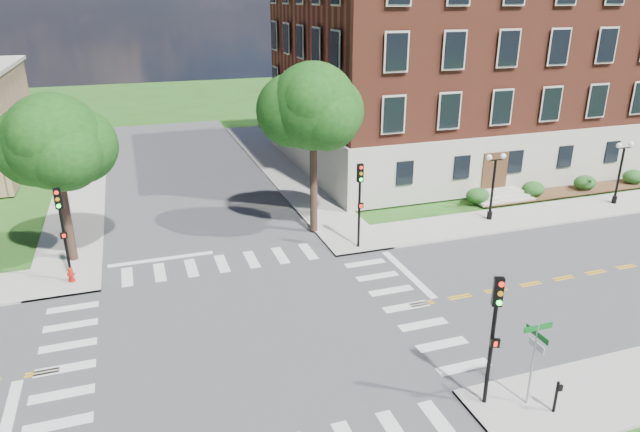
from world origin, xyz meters
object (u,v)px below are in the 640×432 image
object	(u,v)px
traffic_signal_nw	(62,223)
push_button_post	(557,395)
traffic_signal_se	(494,325)
twin_lamp_west	(493,183)
fire_hydrant	(71,275)
street_sign_pole	(535,349)
twin_lamp_east	(620,169)
traffic_signal_ne	(360,195)

from	to	relation	value
traffic_signal_nw	push_button_post	distance (m)	22.43
traffic_signal_se	twin_lamp_west	bearing A→B (deg)	55.21
fire_hydrant	twin_lamp_west	bearing A→B (deg)	1.51
traffic_signal_se	push_button_post	world-z (taller)	traffic_signal_se
push_button_post	traffic_signal_nw	bearing A→B (deg)	135.88
street_sign_pole	traffic_signal_se	bearing A→B (deg)	160.09
traffic_signal_se	street_sign_pole	size ratio (longest dim) A/B	1.55
traffic_signal_se	traffic_signal_nw	distance (m)	20.10
twin_lamp_east	street_sign_pole	distance (m)	24.18
traffic_signal_se	twin_lamp_west	size ratio (longest dim) A/B	1.13
traffic_signal_se	fire_hydrant	xyz separation A→B (m)	(-14.07, 14.26, -2.72)
twin_lamp_east	fire_hydrant	distance (m)	34.28
twin_lamp_west	fire_hydrant	world-z (taller)	twin_lamp_west
traffic_signal_ne	twin_lamp_east	xyz separation A→B (m)	(19.24, 1.12, -0.66)
push_button_post	street_sign_pole	bearing A→B (deg)	129.17
twin_lamp_west	street_sign_pole	world-z (taller)	twin_lamp_west
traffic_signal_se	push_button_post	bearing A→B (deg)	-31.63
twin_lamp_west	traffic_signal_nw	bearing A→B (deg)	-178.68
twin_lamp_west	push_button_post	distance (m)	18.25
twin_lamp_west	traffic_signal_se	bearing A→B (deg)	-124.79
traffic_signal_nw	street_sign_pole	size ratio (longest dim) A/B	1.55
traffic_signal_se	traffic_signal_nw	xyz separation A→B (m)	(-14.08, 14.34, 0.00)
traffic_signal_nw	twin_lamp_east	xyz separation A→B (m)	(34.23, 0.39, -0.66)
traffic_signal_ne	twin_lamp_west	xyz separation A→B (m)	(9.45, 1.29, -0.66)
traffic_signal_nw	twin_lamp_east	world-z (taller)	traffic_signal_nw
traffic_signal_nw	fire_hydrant	world-z (taller)	traffic_signal_nw
traffic_signal_ne	traffic_signal_nw	bearing A→B (deg)	177.24
traffic_signal_ne	twin_lamp_east	bearing A→B (deg)	3.32
traffic_signal_se	twin_lamp_east	xyz separation A→B (m)	(20.14, 14.73, -0.66)
street_sign_pole	push_button_post	world-z (taller)	street_sign_pole
traffic_signal_se	street_sign_pole	world-z (taller)	traffic_signal_se
fire_hydrant	push_button_post	bearing A→B (deg)	-43.99
push_button_post	fire_hydrant	xyz separation A→B (m)	(-16.00, 15.45, -0.33)
traffic_signal_ne	push_button_post	xyz separation A→B (m)	(1.03, -14.80, -2.39)
twin_lamp_east	push_button_post	size ratio (longest dim) A/B	3.53
traffic_signal_ne	traffic_signal_nw	size ratio (longest dim) A/B	1.00
twin_lamp_west	street_sign_pole	bearing A→B (deg)	-120.29
traffic_signal_se	fire_hydrant	bearing A→B (deg)	134.62
twin_lamp_west	push_button_post	xyz separation A→B (m)	(-8.43, -16.09, -1.73)
traffic_signal_se	fire_hydrant	distance (m)	20.22
traffic_signal_se	push_button_post	xyz separation A→B (m)	(1.93, -1.19, -2.39)
traffic_signal_ne	traffic_signal_nw	distance (m)	15.00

